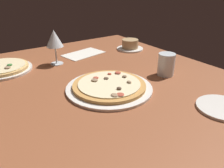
{
  "coord_description": "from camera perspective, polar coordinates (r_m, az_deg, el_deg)",
  "views": [
    {
      "loc": [
        59.56,
        -42.35,
        42.43
      ],
      "look_at": [
        -2.02,
        -0.08,
        7.0
      ],
      "focal_mm": 36.07,
      "sensor_mm": 36.0,
      "label": 1
    }
  ],
  "objects": [
    {
      "name": "dining_table",
      "position": [
        0.84,
        0.83,
        -3.58
      ],
      "size": [
        150.0,
        110.0,
        4.0
      ],
      "primitive_type": "cube",
      "color": "brown",
      "rests_on": "ground"
    },
    {
      "name": "pizza_main",
      "position": [
        0.85,
        -0.81,
        -0.64
      ],
      "size": [
        32.67,
        32.67,
        3.37
      ],
      "color": "silver",
      "rests_on": "dining_table"
    },
    {
      "name": "pizza_side",
      "position": [
        1.14,
        -26.08,
        3.64
      ],
      "size": [
        26.03,
        26.03,
        3.32
      ],
      "color": "silver",
      "rests_on": "dining_table"
    },
    {
      "name": "ramekin_on_saucer",
      "position": [
        1.34,
        4.6,
        9.77
      ],
      "size": [
        15.42,
        15.42,
        5.94
      ],
      "color": "silver",
      "rests_on": "dining_table"
    },
    {
      "name": "wine_glass_far",
      "position": [
        1.11,
        -14.42,
        10.9
      ],
      "size": [
        8.02,
        8.02,
        16.71
      ],
      "color": "silver",
      "rests_on": "dining_table"
    },
    {
      "name": "water_glass",
      "position": [
        0.99,
        13.54,
        4.51
      ],
      "size": [
        7.16,
        7.16,
        9.59
      ],
      "color": "silver",
      "rests_on": "dining_table"
    },
    {
      "name": "side_plate",
      "position": [
        0.81,
        26.24,
        -5.4
      ],
      "size": [
        16.56,
        16.56,
        0.9
      ],
      "primitive_type": "cylinder",
      "color": "silver",
      "rests_on": "dining_table"
    },
    {
      "name": "paper_menu",
      "position": [
        1.27,
        -7.2,
        7.59
      ],
      "size": [
        17.39,
        24.1,
        0.3
      ],
      "primitive_type": "cube",
      "rotation": [
        0.0,
        0.0,
        0.21
      ],
      "color": "silver",
      "rests_on": "dining_table"
    }
  ]
}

